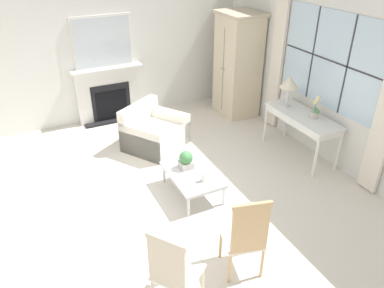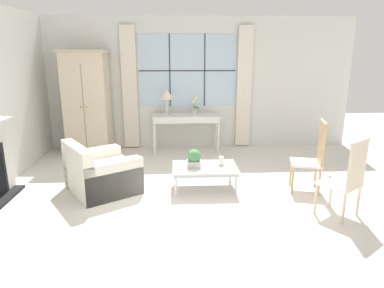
{
  "view_description": "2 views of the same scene",
  "coord_description": "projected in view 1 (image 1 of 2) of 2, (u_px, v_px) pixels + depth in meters",
  "views": [
    {
      "loc": [
        4.29,
        -1.52,
        3.46
      ],
      "look_at": [
        0.31,
        0.41,
        0.95
      ],
      "focal_mm": 35.0,
      "sensor_mm": 36.0,
      "label": 1
    },
    {
      "loc": [
        -0.27,
        -4.5,
        2.08
      ],
      "look_at": [
        -0.03,
        0.35,
        0.77
      ],
      "focal_mm": 32.0,
      "sensor_mm": 36.0,
      "label": 2
    }
  ],
  "objects": [
    {
      "name": "armoire",
      "position": [
        238.0,
        65.0,
        7.72
      ],
      "size": [
        0.93,
        0.74,
        2.12
      ],
      "color": "beige",
      "rests_on": "ground_plane"
    },
    {
      "name": "side_chair_wooden",
      "position": [
        246.0,
        235.0,
        4.06
      ],
      "size": [
        0.53,
        0.53,
        1.09
      ],
      "color": "beige",
      "rests_on": "ground_plane"
    },
    {
      "name": "wall_back_windowed",
      "position": [
        328.0,
        77.0,
        6.1
      ],
      "size": [
        7.2,
        0.14,
        2.8
      ],
      "color": "silver",
      "rests_on": "ground_plane"
    },
    {
      "name": "ground_plane",
      "position": [
        159.0,
        195.0,
        5.64
      ],
      "size": [
        14.0,
        14.0,
        0.0
      ],
      "primitive_type": "plane",
      "color": "silver"
    },
    {
      "name": "coffee_table",
      "position": [
        193.0,
        175.0,
        5.53
      ],
      "size": [
        0.99,
        0.66,
        0.37
      ],
      "color": "silver",
      "rests_on": "ground_plane"
    },
    {
      "name": "table_lamp",
      "position": [
        289.0,
        83.0,
        6.39
      ],
      "size": [
        0.32,
        0.32,
        0.55
      ],
      "color": "silver",
      "rests_on": "console_table"
    },
    {
      "name": "fireplace",
      "position": [
        109.0,
        88.0,
        7.62
      ],
      "size": [
        0.34,
        1.41,
        2.11
      ],
      "color": "black",
      "rests_on": "ground_plane"
    },
    {
      "name": "wall_left",
      "position": [
        128.0,
        49.0,
        7.55
      ],
      "size": [
        0.06,
        7.2,
        2.8
      ],
      "primitive_type": "cube",
      "color": "silver",
      "rests_on": "ground_plane"
    },
    {
      "name": "potted_plant_small",
      "position": [
        186.0,
        160.0,
        5.56
      ],
      "size": [
        0.21,
        0.21,
        0.28
      ],
      "color": "#BCB7AD",
      "rests_on": "coffee_table"
    },
    {
      "name": "pillar_candle",
      "position": [
        203.0,
        177.0,
        5.29
      ],
      "size": [
        0.1,
        0.1,
        0.15
      ],
      "color": "silver",
      "rests_on": "coffee_table"
    },
    {
      "name": "armchair_upholstered",
      "position": [
        154.0,
        133.0,
        6.8
      ],
      "size": [
        1.29,
        1.31,
        0.78
      ],
      "color": "silver",
      "rests_on": "ground_plane"
    },
    {
      "name": "accent_chair_wooden",
      "position": [
        172.0,
        269.0,
        3.67
      ],
      "size": [
        0.62,
        0.62,
        1.06
      ],
      "color": "white",
      "rests_on": "ground_plane"
    },
    {
      "name": "console_table",
      "position": [
        302.0,
        119.0,
        6.34
      ],
      "size": [
        1.42,
        0.56,
        0.78
      ],
      "color": "white",
      "rests_on": "ground_plane"
    },
    {
      "name": "potted_orchid",
      "position": [
        315.0,
        109.0,
        6.11
      ],
      "size": [
        0.18,
        0.14,
        0.4
      ],
      "color": "#BCB7AD",
      "rests_on": "console_table"
    }
  ]
}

